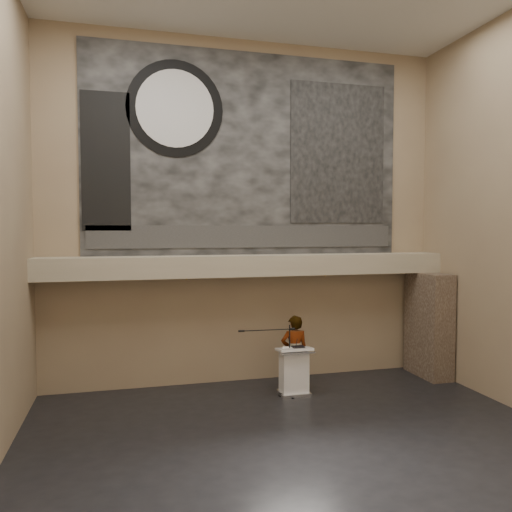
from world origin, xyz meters
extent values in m
plane|color=black|center=(0.00, 0.00, 0.00)|extent=(10.00, 10.00, 0.00)
cube|color=#8B7358|center=(0.00, 4.00, 4.25)|extent=(10.00, 0.02, 8.50)
cube|color=#8B7358|center=(0.00, -4.00, 4.25)|extent=(10.00, 0.02, 8.50)
cube|color=tan|center=(0.00, 3.60, 2.95)|extent=(10.00, 0.80, 0.50)
cylinder|color=#B2893D|center=(-1.60, 3.55, 2.67)|extent=(0.04, 0.04, 0.06)
cylinder|color=#B2893D|center=(1.90, 3.55, 2.67)|extent=(0.04, 0.04, 0.06)
cube|color=black|center=(0.00, 3.97, 5.70)|extent=(8.00, 0.05, 5.00)
cube|color=#2C2C2C|center=(0.00, 3.93, 3.65)|extent=(7.76, 0.02, 0.55)
cylinder|color=black|center=(-1.80, 3.93, 6.70)|extent=(2.30, 0.02, 2.30)
cylinder|color=silver|center=(-1.80, 3.91, 6.70)|extent=(1.84, 0.02, 1.84)
cube|color=black|center=(2.40, 3.93, 5.80)|extent=(2.60, 0.02, 3.60)
cube|color=black|center=(-3.40, 3.93, 5.40)|extent=(1.10, 0.02, 3.20)
cube|color=#433529|center=(4.65, 3.15, 1.35)|extent=(0.60, 1.40, 2.70)
cube|color=silver|center=(0.75, 2.59, 0.04)|extent=(0.70, 0.53, 0.08)
cube|color=white|center=(0.75, 2.59, 0.56)|extent=(0.61, 0.43, 0.96)
cube|color=white|center=(0.75, 2.57, 1.07)|extent=(0.78, 0.56, 0.14)
cube|color=black|center=(0.84, 2.56, 1.12)|extent=(0.27, 0.22, 0.04)
cube|color=white|center=(0.59, 2.57, 1.10)|extent=(0.34, 0.39, 0.00)
imported|color=white|center=(0.89, 2.95, 0.89)|extent=(0.69, 0.49, 1.79)
cylinder|color=black|center=(0.64, 2.58, 0.01)|extent=(0.52, 0.52, 0.02)
cylinder|color=black|center=(0.64, 2.58, 0.82)|extent=(0.03, 0.03, 1.64)
cylinder|color=black|center=(0.08, 2.62, 1.54)|extent=(1.25, 0.09, 0.02)
camera|label=1|loc=(-2.97, -8.19, 3.82)|focal=35.00mm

